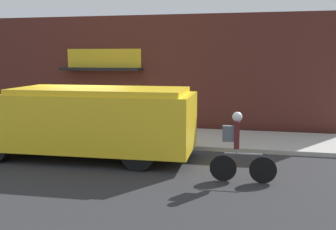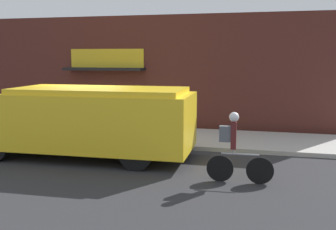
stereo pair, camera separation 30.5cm
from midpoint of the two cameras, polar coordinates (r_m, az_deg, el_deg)
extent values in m
plane|color=#2B2B2D|center=(13.11, -12.35, -4.24)|extent=(70.00, 70.00, 0.00)
cube|color=#ADAAA3|center=(14.43, -9.86, -2.73)|extent=(28.00, 2.99, 0.13)
cube|color=#4C231E|center=(15.92, -7.47, 6.16)|extent=(17.25, 0.18, 4.42)
cube|color=gold|center=(16.04, -9.85, 8.02)|extent=(3.10, 0.05, 0.80)
cube|color=black|center=(15.75, -10.26, 6.57)|extent=(3.25, 0.68, 0.10)
cube|color=yellow|center=(11.10, -10.50, -0.83)|extent=(5.18, 2.33, 1.54)
cube|color=yellow|center=(11.00, -10.62, 3.49)|extent=(4.76, 2.14, 0.15)
cube|color=red|center=(12.86, -14.19, 0.67)|extent=(0.04, 0.44, 0.44)
cylinder|color=black|center=(13.23, -20.01, -2.50)|extent=(0.89, 0.29, 0.88)
cylinder|color=black|center=(11.70, -2.71, -3.39)|extent=(0.89, 0.29, 0.88)
cylinder|color=black|center=(9.95, -5.24, -5.55)|extent=(0.89, 0.29, 0.88)
cylinder|color=black|center=(9.17, 12.69, -7.80)|extent=(0.62, 0.06, 0.62)
cylinder|color=black|center=(9.18, 7.06, -7.64)|extent=(0.62, 0.06, 0.62)
cylinder|color=#999EA3|center=(9.07, 9.93, -5.56)|extent=(0.85, 0.07, 0.04)
cylinder|color=#999EA3|center=(9.06, 8.94, -5.16)|extent=(0.04, 0.04, 0.12)
cube|color=#561E1E|center=(8.98, 9.00, -2.91)|extent=(0.13, 0.20, 0.61)
sphere|color=white|center=(8.91, 9.06, -0.25)|extent=(0.22, 0.22, 0.22)
cube|color=#565B60|center=(8.98, 7.79, -2.68)|extent=(0.27, 0.15, 0.36)
cylinder|color=slate|center=(16.31, -18.90, 0.02)|extent=(0.60, 0.60, 0.87)
cylinder|color=black|center=(16.25, -18.98, 1.61)|extent=(0.61, 0.61, 0.04)
camera|label=1|loc=(0.15, -90.74, -0.11)|focal=42.00mm
camera|label=2|loc=(0.15, 89.26, 0.11)|focal=42.00mm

